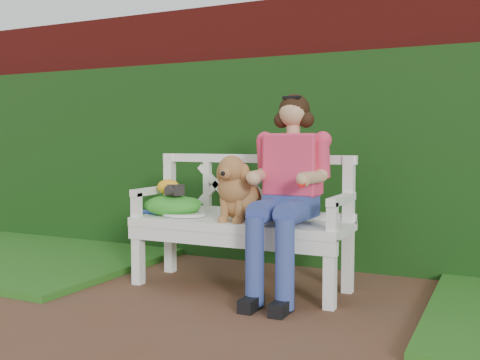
% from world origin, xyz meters
% --- Properties ---
extents(ground, '(60.00, 60.00, 0.00)m').
position_xyz_m(ground, '(0.00, 0.00, 0.00)').
color(ground, brown).
extents(brick_wall, '(10.00, 0.30, 2.20)m').
position_xyz_m(brick_wall, '(0.00, 1.90, 1.10)').
color(brick_wall, maroon).
rests_on(brick_wall, ground).
extents(ivy_hedge, '(10.00, 0.18, 1.70)m').
position_xyz_m(ivy_hedge, '(0.00, 1.68, 0.85)').
color(ivy_hedge, '#143E10').
rests_on(ivy_hedge, ground).
extents(grass_left, '(2.60, 2.00, 0.05)m').
position_xyz_m(grass_left, '(-2.40, 0.90, 0.03)').
color(grass_left, '#1C5B16').
rests_on(grass_left, ground).
extents(garden_bench, '(1.62, 0.73, 0.48)m').
position_xyz_m(garden_bench, '(-0.14, 0.77, 0.24)').
color(garden_bench, white).
rests_on(garden_bench, ground).
extents(seated_woman, '(0.58, 0.75, 1.26)m').
position_xyz_m(seated_woman, '(0.23, 0.75, 0.63)').
color(seated_woman, '#CB2F3D').
rests_on(seated_woman, ground).
extents(dog, '(0.36, 0.45, 0.45)m').
position_xyz_m(dog, '(-0.13, 0.73, 0.70)').
color(dog, '#AD8640').
rests_on(dog, garden_bench).
extents(tennis_racket, '(0.68, 0.50, 0.03)m').
position_xyz_m(tennis_racket, '(-0.60, 0.73, 0.50)').
color(tennis_racket, white).
rests_on(tennis_racket, garden_bench).
extents(green_bag, '(0.47, 0.39, 0.15)m').
position_xyz_m(green_bag, '(-0.68, 0.76, 0.55)').
color(green_bag, '#25762C').
rests_on(green_bag, garden_bench).
extents(camera_item, '(0.14, 0.13, 0.08)m').
position_xyz_m(camera_item, '(-0.64, 0.73, 0.67)').
color(camera_item, '#272423').
rests_on(camera_item, green_bag).
extents(baseball_glove, '(0.21, 0.18, 0.11)m').
position_xyz_m(baseball_glove, '(-0.71, 0.76, 0.68)').
color(baseball_glove, '#F5A61B').
rests_on(baseball_glove, green_bag).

